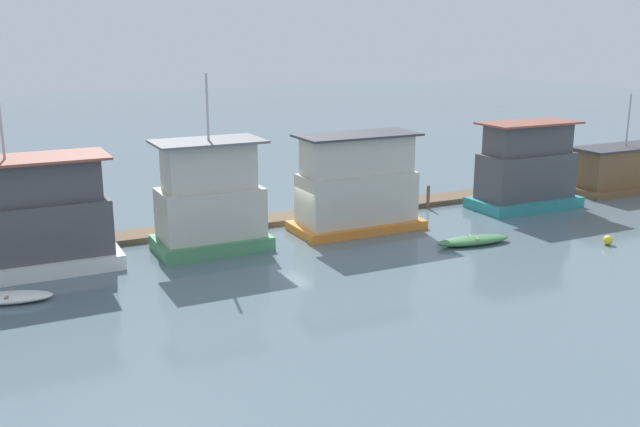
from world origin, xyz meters
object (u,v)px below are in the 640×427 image
(houseboat_green, at_px, (210,202))
(buoy_yellow, at_px, (608,240))
(dinghy_green, at_px, (473,240))
(mooring_post_far_left, at_px, (109,231))
(houseboat_white, at_px, (36,220))
(houseboat_teal, at_px, (526,170))
(mooring_post_centre, at_px, (428,197))
(houseboat_orange, at_px, (357,186))
(houseboat_brown, at_px, (619,170))
(mooring_post_near_left, at_px, (375,204))
(dinghy_white, at_px, (9,297))

(houseboat_green, height_order, buoy_yellow, houseboat_green)
(dinghy_green, relative_size, mooring_post_far_left, 2.18)
(houseboat_white, xyz_separation_m, dinghy_green, (20.42, -5.75, -2.12))
(houseboat_teal, xyz_separation_m, mooring_post_centre, (-5.60, 2.36, -1.64))
(houseboat_orange, height_order, mooring_post_far_left, houseboat_orange)
(mooring_post_far_left, height_order, mooring_post_centre, mooring_post_far_left)
(houseboat_teal, height_order, mooring_post_far_left, houseboat_teal)
(houseboat_teal, height_order, mooring_post_centre, houseboat_teal)
(houseboat_green, bearing_deg, mooring_post_centre, 8.63)
(houseboat_orange, bearing_deg, mooring_post_far_left, 170.65)
(houseboat_white, relative_size, houseboat_green, 0.90)
(houseboat_brown, bearing_deg, houseboat_orange, -178.16)
(dinghy_green, relative_size, mooring_post_centre, 2.90)
(dinghy_green, bearing_deg, houseboat_teal, 32.82)
(mooring_post_near_left, bearing_deg, houseboat_white, -174.81)
(houseboat_green, distance_m, mooring_post_far_left, 5.33)
(houseboat_brown, xyz_separation_m, dinghy_white, (-39.03, -4.15, -1.27))
(houseboat_orange, bearing_deg, dinghy_white, -169.10)
(houseboat_brown, bearing_deg, houseboat_green, -178.53)
(houseboat_white, bearing_deg, mooring_post_far_left, 26.37)
(houseboat_teal, height_order, dinghy_green, houseboat_teal)
(houseboat_green, distance_m, dinghy_green, 13.58)
(dinghy_white, xyz_separation_m, mooring_post_near_left, (20.52, 5.62, 0.50))
(houseboat_orange, distance_m, mooring_post_far_left, 13.28)
(houseboat_teal, relative_size, buoy_yellow, 13.38)
(mooring_post_near_left, distance_m, buoy_yellow, 13.07)
(mooring_post_near_left, bearing_deg, dinghy_green, -78.92)
(houseboat_white, relative_size, dinghy_white, 2.20)
(houseboat_teal, xyz_separation_m, dinghy_green, (-7.93, -5.12, -2.15))
(dinghy_white, xyz_separation_m, mooring_post_centre, (24.32, 5.62, 0.53))
(houseboat_orange, height_order, buoy_yellow, houseboat_orange)
(houseboat_green, xyz_separation_m, houseboat_brown, (29.38, 0.75, -0.97))
(dinghy_green, xyz_separation_m, mooring_post_far_left, (-16.95, 7.47, 0.75))
(dinghy_white, distance_m, dinghy_green, 22.06)
(mooring_post_far_left, bearing_deg, houseboat_green, -25.73)
(dinghy_white, relative_size, mooring_post_centre, 2.45)
(houseboat_white, bearing_deg, mooring_post_centre, 4.32)
(houseboat_orange, distance_m, mooring_post_centre, 6.84)
(houseboat_green, distance_m, houseboat_brown, 29.40)
(houseboat_orange, bearing_deg, mooring_post_centre, 18.92)
(dinghy_green, height_order, mooring_post_near_left, mooring_post_near_left)
(houseboat_brown, xyz_separation_m, mooring_post_far_left, (-34.00, 1.47, -0.50))
(houseboat_white, xyz_separation_m, houseboat_orange, (16.50, -0.43, 0.10))
(houseboat_orange, relative_size, houseboat_teal, 1.06)
(houseboat_teal, relative_size, mooring_post_near_left, 4.79)
(dinghy_green, bearing_deg, mooring_post_centre, 72.64)
(dinghy_green, bearing_deg, houseboat_green, 156.96)
(houseboat_brown, relative_size, dinghy_green, 1.76)
(dinghy_white, bearing_deg, houseboat_teal, 6.23)
(houseboat_brown, distance_m, mooring_post_centre, 14.80)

